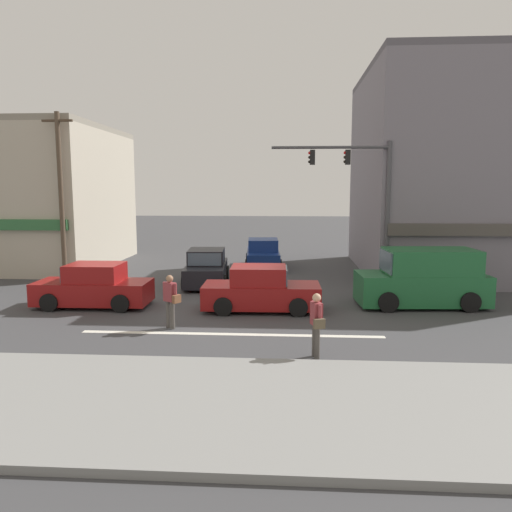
{
  "coord_description": "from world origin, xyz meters",
  "views": [
    {
      "loc": [
        1.66,
        -17.73,
        4.29
      ],
      "look_at": [
        0.38,
        2.0,
        1.6
      ],
      "focal_mm": 35.0,
      "sensor_mm": 36.0,
      "label": 1
    }
  ],
  "objects": [
    {
      "name": "sedan_crossing_rightbound",
      "position": [
        -1.99,
        4.15,
        0.71
      ],
      "size": [
        2.12,
        4.22,
        1.58
      ],
      "color": "black",
      "rests_on": "ground"
    },
    {
      "name": "pedestrian_foreground_with_bag",
      "position": [
        2.39,
        -5.41,
        0.95
      ],
      "size": [
        0.37,
        0.69,
        1.67
      ],
      "color": "#4C4742",
      "rests_on": "ground"
    },
    {
      "name": "utility_pole_near_left",
      "position": [
        -8.7,
        4.53,
        3.99
      ],
      "size": [
        1.4,
        0.22,
        7.69
      ],
      "color": "brown",
      "rests_on": "ground"
    },
    {
      "name": "building_left_block",
      "position": [
        -13.59,
        9.6,
        3.84
      ],
      "size": [
        10.56,
        9.7,
        7.68
      ],
      "color": "#B7AD99",
      "rests_on": "ground"
    },
    {
      "name": "building_right_corner",
      "position": [
        10.83,
        8.57,
        5.1
      ],
      "size": [
        10.69,
        10.85,
        10.2
      ],
      "color": "slate",
      "rests_on": "ground"
    },
    {
      "name": "sedan_waiting_far",
      "position": [
        0.3,
        9.03,
        0.71
      ],
      "size": [
        2.09,
        4.2,
        1.58
      ],
      "color": "navy",
      "rests_on": "ground"
    },
    {
      "name": "sedan_crossing_center",
      "position": [
        -5.4,
        -0.31,
        0.71
      ],
      "size": [
        4.12,
        1.91,
        1.58
      ],
      "color": "maroon",
      "rests_on": "ground"
    },
    {
      "name": "pedestrian_mid_crossing",
      "position": [
        -1.92,
        -3.01,
        0.95
      ],
      "size": [
        0.62,
        0.54,
        1.67
      ],
      "color": "#4C4742",
      "rests_on": "ground"
    },
    {
      "name": "sidewalk_curb",
      "position": [
        0.0,
        -8.5,
        0.08
      ],
      "size": [
        40.0,
        5.0,
        0.16
      ],
      "primitive_type": "cube",
      "color": "gray",
      "rests_on": "ground"
    },
    {
      "name": "sedan_approaching_near",
      "position": [
        0.71,
        -0.5,
        0.71
      ],
      "size": [
        4.14,
        1.95,
        1.58
      ],
      "color": "maroon",
      "rests_on": "ground"
    },
    {
      "name": "ground_plane",
      "position": [
        0.0,
        0.0,
        0.0
      ],
      "size": [
        120.0,
        120.0,
        0.0
      ],
      "primitive_type": "plane",
      "color": "#3D3D3F"
    },
    {
      "name": "traffic_light_mast",
      "position": [
        4.77,
        3.19,
        4.18
      ],
      "size": [
        4.89,
        0.25,
        6.2
      ],
      "color": "#47474C",
      "rests_on": "ground"
    },
    {
      "name": "lane_marking_stripe",
      "position": [
        0.0,
        -3.5,
        0.0
      ],
      "size": [
        9.0,
        0.24,
        0.01
      ],
      "primitive_type": "cube",
      "color": "silver",
      "rests_on": "ground"
    },
    {
      "name": "van_crossing_leftbound",
      "position": [
        6.62,
        0.5,
        1.01
      ],
      "size": [
        4.71,
        2.26,
        2.11
      ],
      "color": "#1E6033",
      "rests_on": "ground"
    }
  ]
}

